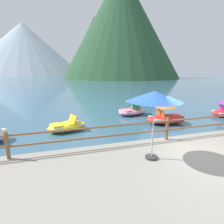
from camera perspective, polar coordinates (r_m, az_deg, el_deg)
name	(u,v)px	position (r m, az deg, el deg)	size (l,w,h in m)	color
ground_plane	(75,83)	(45.11, -11.47, 8.77)	(200.00, 200.00, 0.00)	#38607A
dock_railing	(167,126)	(8.01, 16.64, -4.18)	(23.92, 0.12, 0.95)	brown
beach_umbrella	(155,97)	(5.84, 12.99, 4.44)	(1.70, 1.70, 2.24)	#B2B2B7
pedal_boat_1	(166,117)	(11.84, 16.35, -1.44)	(2.62, 1.62, 1.25)	red
pedal_boat_2	(67,126)	(10.36, -13.72, -4.24)	(2.35, 1.69, 0.83)	yellow
pedal_boat_3	(132,109)	(13.59, 6.23, 0.82)	(2.45, 1.79, 1.20)	pink
cliff_headland	(116,29)	(73.00, 1.40, 24.20)	(42.36, 42.36, 36.65)	#284C2D
distant_peak	(24,49)	(117.87, -25.45, 17.12)	(62.54, 62.54, 27.60)	#9EADBC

